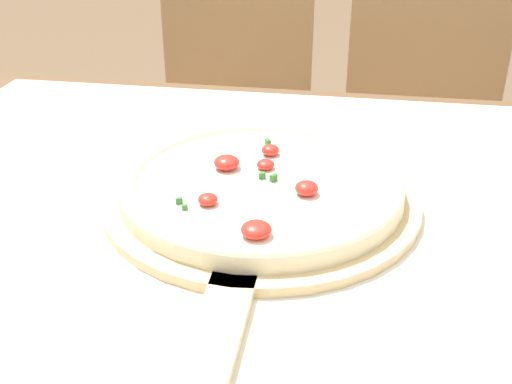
{
  "coord_description": "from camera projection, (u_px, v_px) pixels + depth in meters",
  "views": [
    {
      "loc": [
        0.1,
        -0.59,
        1.11
      ],
      "look_at": [
        -0.0,
        0.06,
        0.76
      ],
      "focal_mm": 45.0,
      "sensor_mm": 36.0,
      "label": 1
    }
  ],
  "objects": [
    {
      "name": "chair_right",
      "position": [
        423.0,
        123.0,
        1.55
      ],
      "size": [
        0.41,
        0.41,
        0.9
      ],
      "rotation": [
        0.0,
        0.0,
        0.02
      ],
      "color": "tan",
      "rests_on": "ground_plane"
    },
    {
      "name": "pizza",
      "position": [
        260.0,
        184.0,
        0.77
      ],
      "size": [
        0.34,
        0.34,
        0.04
      ],
      "color": "beige",
      "rests_on": "pizza_peel"
    },
    {
      "name": "pizza_peel",
      "position": [
        257.0,
        208.0,
        0.75
      ],
      "size": [
        0.38,
        0.61,
        0.01
      ],
      "color": "#D6B784",
      "rests_on": "towel_cloth"
    },
    {
      "name": "towel_cloth",
      "position": [
        249.0,
        241.0,
        0.71
      ],
      "size": [
        1.05,
        0.96,
        0.0
      ],
      "color": "white",
      "rests_on": "dining_table"
    },
    {
      "name": "chair_left",
      "position": [
        230.0,
        111.0,
        1.61
      ],
      "size": [
        0.41,
        0.41,
        0.9
      ],
      "rotation": [
        0.0,
        0.0,
        -0.02
      ],
      "color": "tan",
      "rests_on": "ground_plane"
    },
    {
      "name": "dining_table",
      "position": [
        250.0,
        317.0,
        0.76
      ],
      "size": [
        1.13,
        1.04,
        0.73
      ],
      "color": "brown",
      "rests_on": "ground_plane"
    }
  ]
}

